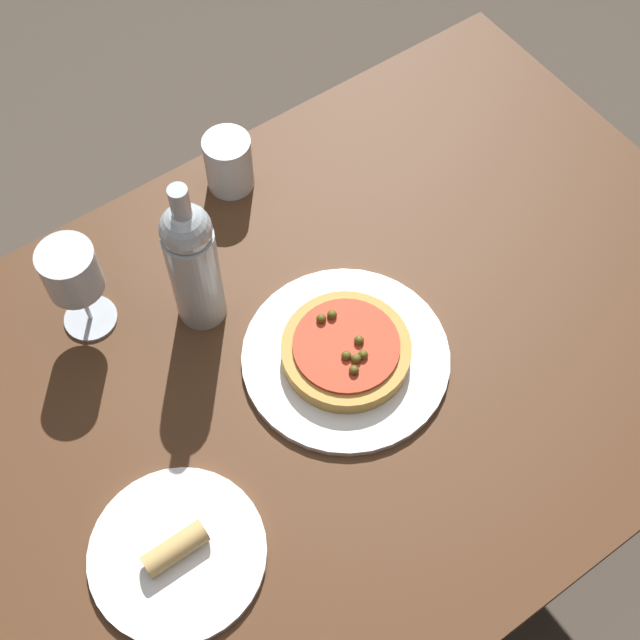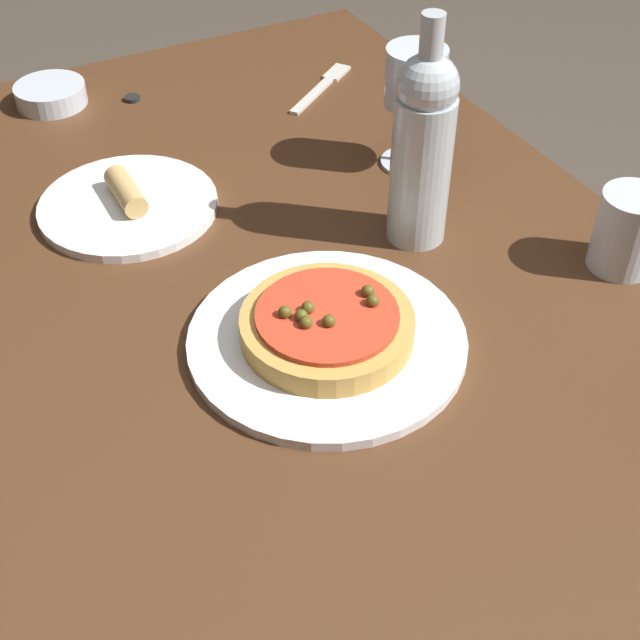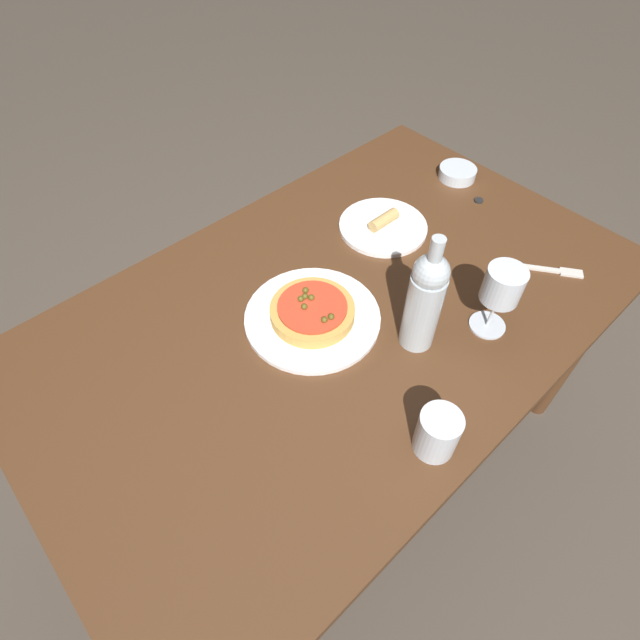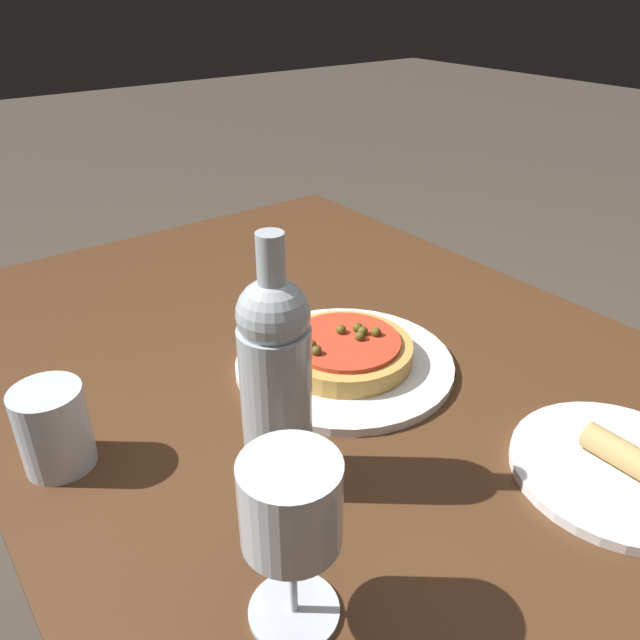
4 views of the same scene
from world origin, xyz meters
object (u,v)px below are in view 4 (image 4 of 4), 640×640
Objects in this scene: side_plate at (619,468)px; wine_bottle at (276,381)px; dining_table at (366,444)px; water_cup at (53,428)px; dinner_plate at (344,363)px; pizza at (345,350)px; wine_glass at (291,511)px.

wine_bottle is at bearing -126.21° from side_plate.
dining_table is at bearing 107.87° from wine_bottle.
dinner_plate is at bearing 83.98° from water_cup.
side_plate is (0.22, 0.29, -0.12)m from wine_bottle.
dinner_plate is 1.31× the size of side_plate.
water_cup is at bearing -96.02° from pizza.
wine_bottle is 1.23× the size of side_plate.
dining_table is 0.31m from side_plate.
wine_glass is 0.73× the size of side_plate.
wine_bottle is at bearing -72.13° from dining_table.
pizza reaches higher than dinner_plate.
pizza is 1.11× the size of wine_glass.
dinner_plate is at bearing 123.26° from wine_bottle.
side_plate is (0.34, 0.11, -0.02)m from pizza.
pizza is 0.25m from wine_bottle.
side_plate is (0.38, 0.47, -0.04)m from water_cup.
wine_glass is (0.20, -0.26, 0.20)m from dining_table.
side_plate is at bearing 53.79° from wine_bottle.
wine_bottle is (0.12, -0.19, 0.12)m from dinner_plate.
dinner_plate is at bearing -162.70° from side_plate.
water_cup is at bearing -106.64° from dining_table.
wine_bottle is at bearing 150.53° from wine_glass.
wine_bottle is (0.12, -0.19, 0.10)m from pizza.
water_cup is (-0.11, -0.36, 0.13)m from dining_table.
wine_glass reaches higher than pizza.
water_cup reaches higher than dinner_plate.
dining_table is 7.62× the size of pizza.
dinner_plate is 0.36m from side_plate.
pizza is 0.39m from wine_glass.
wine_bottle reaches higher than wine_glass.
side_plate is at bearing 17.30° from dinner_plate.
wine_glass is at bearing -52.07° from dining_table.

